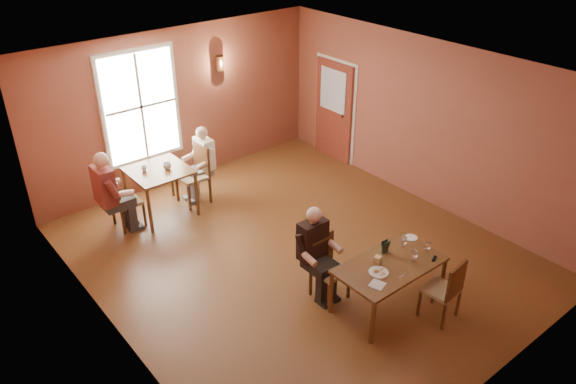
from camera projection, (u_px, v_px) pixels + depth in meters
ground at (296, 253)px, 9.10m from camera, size 6.00×7.00×0.01m
wall_back at (179, 107)px, 10.74m from camera, size 6.00×0.04×3.00m
wall_front at (506, 286)px, 6.00m from camera, size 6.00×0.04×3.00m
wall_left at (105, 243)px, 6.72m from camera, size 0.04×7.00×3.00m
wall_right at (425, 123)px, 10.03m from camera, size 0.04×7.00×3.00m
ceiling at (297, 73)px, 7.64m from camera, size 6.00×7.00×0.04m
window at (141, 107)px, 10.17m from camera, size 1.36×0.10×1.96m
door at (333, 111)px, 11.77m from camera, size 0.12×1.04×2.10m
wall_sconce at (219, 63)px, 10.83m from camera, size 0.16×0.16×0.28m
main_table at (388, 285)px, 7.83m from camera, size 1.52×0.86×0.71m
chair_diner_main at (330, 269)px, 7.93m from camera, size 0.43×0.43×0.96m
diner_main at (332, 259)px, 7.82m from camera, size 0.54×0.54×1.36m
chair_empty at (441, 288)px, 7.57m from camera, size 0.46×0.46×0.95m
plate_food at (379, 272)px, 7.47m from camera, size 0.34×0.34×0.03m
sandwich at (377, 261)px, 7.62m from camera, size 0.11×0.11×0.11m
goblet_a at (404, 242)px, 7.94m from camera, size 0.10×0.10×0.19m
goblet_b at (428, 247)px, 7.85m from camera, size 0.09×0.09×0.18m
goblet_c at (414, 255)px, 7.67m from camera, size 0.10×0.10×0.19m
menu_stand at (385, 247)px, 7.85m from camera, size 0.12×0.07×0.19m
knife at (403, 275)px, 7.43m from camera, size 0.20×0.03×0.00m
napkin at (377, 285)px, 7.26m from camera, size 0.24×0.24×0.01m
side_plate at (411, 238)px, 8.21m from camera, size 0.25×0.25×0.01m
sunglasses at (434, 259)px, 7.75m from camera, size 0.14×0.09×0.02m
second_table at (161, 192)px, 9.99m from camera, size 1.00×1.00×0.88m
chair_diner_white at (192, 175)px, 10.29m from camera, size 0.49×0.49×1.11m
diner_white at (193, 169)px, 10.25m from camera, size 0.54×0.54×1.35m
chair_diner_maroon at (127, 201)px, 9.60m from camera, size 0.44×0.44×0.98m
diner_maroon at (123, 188)px, 9.46m from camera, size 0.59×0.59×1.49m
cup_a at (167, 166)px, 9.77m from camera, size 0.18×0.18×0.11m
cup_b at (144, 169)px, 9.70m from camera, size 0.12×0.12×0.10m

